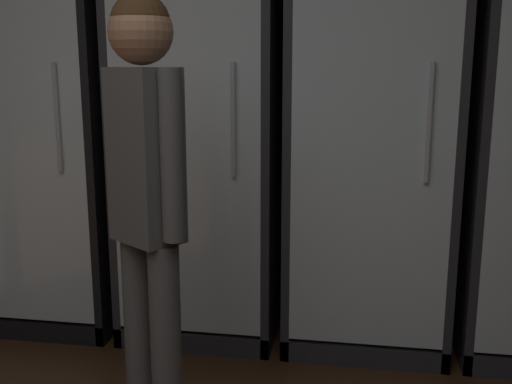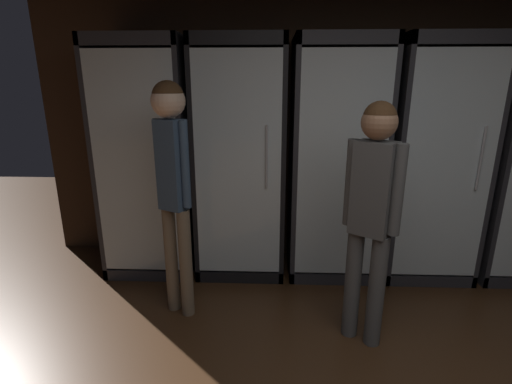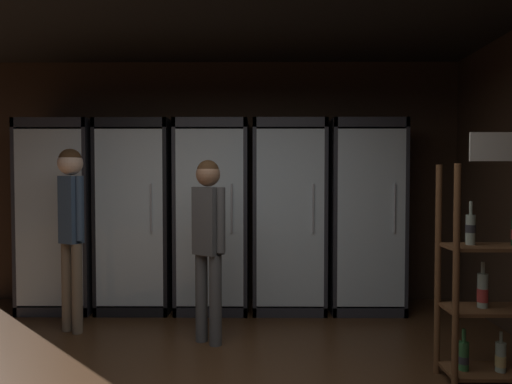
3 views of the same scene
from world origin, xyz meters
TOP-DOWN VIEW (x-y plane):
  - wall_back at (0.00, 3.03)m, footprint 6.00×0.06m
  - cooler_far_left at (-1.89, 2.69)m, footprint 0.77×0.70m
  - cooler_left at (-1.06, 2.69)m, footprint 0.77×0.70m
  - cooler_center at (-0.23, 2.69)m, footprint 0.77×0.70m
  - cooler_right at (0.60, 2.69)m, footprint 0.77×0.70m
  - shopper_near at (-0.16, 1.61)m, footprint 0.31×0.27m
  - shopper_far at (-1.47, 1.88)m, footprint 0.26×0.23m

SIDE VIEW (x-z plane):
  - shopper_near at x=-0.16m, z-range 0.19..1.79m
  - cooler_left at x=-1.06m, z-range -0.03..2.03m
  - cooler_right at x=0.60m, z-range -0.03..2.04m
  - cooler_center at x=-0.23m, z-range -0.02..2.04m
  - cooler_far_left at x=-1.89m, z-range -0.02..2.04m
  - shopper_far at x=-1.47m, z-range 0.26..1.98m
  - wall_back at x=0.00m, z-range 0.00..2.80m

